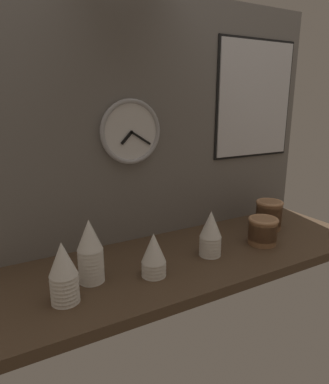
{
  "coord_description": "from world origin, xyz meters",
  "views": [
    {
      "loc": [
        -0.75,
        -1.09,
        0.62
      ],
      "look_at": [
        -0.12,
        0.04,
        0.27
      ],
      "focal_mm": 32.0,
      "sensor_mm": 36.0,
      "label": 1
    }
  ],
  "objects_px": {
    "cup_stack_far_left": "(63,273)",
    "menu_board": "(255,100)",
    "bowl_stack_far_right": "(269,214)",
    "bowl_stack_right": "(263,230)",
    "cup_stack_left": "(90,251)",
    "cup_stack_center_left": "(154,255)",
    "wall_clock": "(131,132)",
    "cup_stack_center_right": "(211,233)"
  },
  "relations": [
    {
      "from": "cup_stack_center_left",
      "to": "wall_clock",
      "type": "bearing_deg",
      "value": 78.92
    },
    {
      "from": "cup_stack_center_right",
      "to": "cup_stack_center_left",
      "type": "xyz_separation_m",
      "value": [
        -0.28,
        -0.04,
        -0.01
      ]
    },
    {
      "from": "cup_stack_far_left",
      "to": "bowl_stack_right",
      "type": "bearing_deg",
      "value": 2.11
    },
    {
      "from": "cup_stack_center_right",
      "to": "cup_stack_center_left",
      "type": "height_order",
      "value": "cup_stack_center_right"
    },
    {
      "from": "cup_stack_center_right",
      "to": "cup_stack_far_left",
      "type": "xyz_separation_m",
      "value": [
        -0.6,
        -0.05,
        0.01
      ]
    },
    {
      "from": "cup_stack_center_left",
      "to": "menu_board",
      "type": "bearing_deg",
      "value": 23.79
    },
    {
      "from": "cup_stack_center_right",
      "to": "bowl_stack_far_right",
      "type": "height_order",
      "value": "cup_stack_center_right"
    },
    {
      "from": "bowl_stack_far_right",
      "to": "bowl_stack_right",
      "type": "distance_m",
      "value": 0.2
    },
    {
      "from": "cup_stack_center_right",
      "to": "cup_stack_left",
      "type": "relative_size",
      "value": 0.83
    },
    {
      "from": "cup_stack_center_right",
      "to": "bowl_stack_right",
      "type": "bearing_deg",
      "value": -3.93
    },
    {
      "from": "cup_stack_left",
      "to": "bowl_stack_far_right",
      "type": "height_order",
      "value": "cup_stack_left"
    },
    {
      "from": "bowl_stack_right",
      "to": "bowl_stack_far_right",
      "type": "bearing_deg",
      "value": 37.11
    },
    {
      "from": "cup_stack_center_left",
      "to": "cup_stack_left",
      "type": "bearing_deg",
      "value": 161.38
    },
    {
      "from": "cup_stack_center_right",
      "to": "menu_board",
      "type": "relative_size",
      "value": 0.33
    },
    {
      "from": "cup_stack_center_left",
      "to": "cup_stack_far_left",
      "type": "bearing_deg",
      "value": -177.61
    },
    {
      "from": "cup_stack_far_left",
      "to": "cup_stack_center_left",
      "type": "relative_size",
      "value": 1.24
    },
    {
      "from": "bowl_stack_far_right",
      "to": "wall_clock",
      "type": "relative_size",
      "value": 0.53
    },
    {
      "from": "wall_clock",
      "to": "menu_board",
      "type": "distance_m",
      "value": 0.7
    },
    {
      "from": "bowl_stack_right",
      "to": "cup_stack_center_right",
      "type": "bearing_deg",
      "value": 176.07
    },
    {
      "from": "cup_stack_center_left",
      "to": "wall_clock",
      "type": "relative_size",
      "value": 0.6
    },
    {
      "from": "cup_stack_center_left",
      "to": "menu_board",
      "type": "height_order",
      "value": "menu_board"
    },
    {
      "from": "cup_stack_left",
      "to": "wall_clock",
      "type": "distance_m",
      "value": 0.53
    },
    {
      "from": "cup_stack_far_left",
      "to": "bowl_stack_far_right",
      "type": "height_order",
      "value": "cup_stack_far_left"
    },
    {
      "from": "cup_stack_left",
      "to": "cup_stack_far_left",
      "type": "bearing_deg",
      "value": -143.13
    },
    {
      "from": "cup_stack_center_right",
      "to": "wall_clock",
      "type": "height_order",
      "value": "wall_clock"
    },
    {
      "from": "bowl_stack_right",
      "to": "cup_stack_center_left",
      "type": "bearing_deg",
      "value": -178.05
    },
    {
      "from": "cup_stack_far_left",
      "to": "cup_stack_left",
      "type": "bearing_deg",
      "value": 36.87
    },
    {
      "from": "bowl_stack_far_right",
      "to": "bowl_stack_right",
      "type": "xyz_separation_m",
      "value": [
        -0.16,
        -0.12,
        -0.01
      ]
    },
    {
      "from": "cup_stack_left",
      "to": "bowl_stack_right",
      "type": "bearing_deg",
      "value": -3.91
    },
    {
      "from": "cup_stack_left",
      "to": "wall_clock",
      "type": "relative_size",
      "value": 0.85
    },
    {
      "from": "cup_stack_far_left",
      "to": "menu_board",
      "type": "bearing_deg",
      "value": 17.8
    },
    {
      "from": "cup_stack_center_right",
      "to": "cup_stack_left",
      "type": "bearing_deg",
      "value": 176.1
    },
    {
      "from": "bowl_stack_right",
      "to": "cup_stack_far_left",
      "type": "bearing_deg",
      "value": -177.89
    },
    {
      "from": "menu_board",
      "to": "cup_stack_far_left",
      "type": "bearing_deg",
      "value": -162.2
    },
    {
      "from": "cup_stack_left",
      "to": "cup_stack_center_left",
      "type": "distance_m",
      "value": 0.22
    },
    {
      "from": "bowl_stack_far_right",
      "to": "menu_board",
      "type": "xyz_separation_m",
      "value": [
        0.04,
        0.19,
        0.54
      ]
    },
    {
      "from": "cup_stack_far_left",
      "to": "wall_clock",
      "type": "xyz_separation_m",
      "value": [
        0.38,
        0.34,
        0.39
      ]
    },
    {
      "from": "cup_stack_center_left",
      "to": "bowl_stack_right",
      "type": "relative_size",
      "value": 1.24
    },
    {
      "from": "cup_stack_far_left",
      "to": "wall_clock",
      "type": "distance_m",
      "value": 0.64
    },
    {
      "from": "cup_stack_center_left",
      "to": "bowl_stack_far_right",
      "type": "bearing_deg",
      "value": 11.11
    },
    {
      "from": "bowl_stack_right",
      "to": "wall_clock",
      "type": "distance_m",
      "value": 0.71
    },
    {
      "from": "cup_stack_left",
      "to": "menu_board",
      "type": "relative_size",
      "value": 0.4
    }
  ]
}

